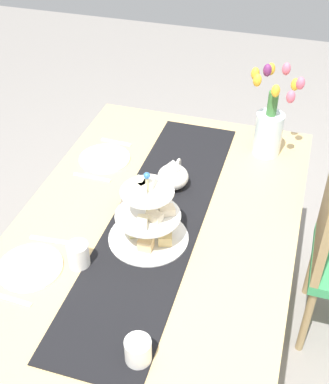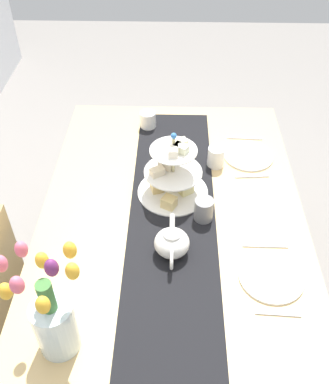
# 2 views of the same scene
# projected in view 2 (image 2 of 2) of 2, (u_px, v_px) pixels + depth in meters

# --- Properties ---
(ground_plane) EXTENTS (8.00, 8.00, 0.00)m
(ground_plane) POSITION_uv_depth(u_px,v_px,m) (171.00, 315.00, 2.31)
(ground_plane) COLOR gray
(dining_table) EXTENTS (1.61, 1.07, 0.77)m
(dining_table) POSITION_uv_depth(u_px,v_px,m) (172.00, 228.00, 1.85)
(dining_table) COLOR tan
(dining_table) RESTS_ON ground_plane
(table_runner) EXTENTS (1.45, 0.35, 0.00)m
(table_runner) POSITION_uv_depth(u_px,v_px,m) (174.00, 211.00, 1.78)
(table_runner) COLOR black
(table_runner) RESTS_ON dining_table
(tiered_cake_stand) EXTENTS (0.30, 0.30, 0.30)m
(tiered_cake_stand) POSITION_uv_depth(u_px,v_px,m) (172.00, 176.00, 1.80)
(tiered_cake_stand) COLOR beige
(tiered_cake_stand) RESTS_ON table_runner
(teapot) EXTENTS (0.24, 0.13, 0.14)m
(teapot) POSITION_uv_depth(u_px,v_px,m) (172.00, 242.00, 1.59)
(teapot) COLOR white
(teapot) RESTS_ON table_runner
(tulip_vase) EXTENTS (0.22, 0.23, 0.43)m
(tulip_vase) POSITION_uv_depth(u_px,v_px,m) (53.00, 317.00, 1.26)
(tulip_vase) COLOR silver
(tulip_vase) RESTS_ON dining_table
(cream_jug) EXTENTS (0.08, 0.08, 0.08)m
(cream_jug) POSITION_uv_depth(u_px,v_px,m) (148.00, 120.00, 2.21)
(cream_jug) COLOR white
(cream_jug) RESTS_ON dining_table
(dinner_plate_left) EXTENTS (0.23, 0.23, 0.01)m
(dinner_plate_left) POSITION_uv_depth(u_px,v_px,m) (271.00, 277.00, 1.54)
(dinner_plate_left) COLOR white
(dinner_plate_left) RESTS_ON dining_table
(fork_left) EXTENTS (0.02, 0.15, 0.01)m
(fork_left) POSITION_uv_depth(u_px,v_px,m) (278.00, 313.00, 1.43)
(fork_left) COLOR silver
(fork_left) RESTS_ON dining_table
(knife_left) EXTENTS (0.02, 0.17, 0.01)m
(knife_left) POSITION_uv_depth(u_px,v_px,m) (265.00, 246.00, 1.65)
(knife_left) COLOR silver
(knife_left) RESTS_ON dining_table
(dinner_plate_right) EXTENTS (0.23, 0.23, 0.01)m
(dinner_plate_right) POSITION_uv_depth(u_px,v_px,m) (249.00, 156.00, 2.05)
(dinner_plate_right) COLOR white
(dinner_plate_right) RESTS_ON dining_table
(fork_right) EXTENTS (0.03, 0.15, 0.01)m
(fork_right) POSITION_uv_depth(u_px,v_px,m) (252.00, 176.00, 1.95)
(fork_right) COLOR silver
(fork_right) RESTS_ON dining_table
(knife_right) EXTENTS (0.02, 0.17, 0.01)m
(knife_right) POSITION_uv_depth(u_px,v_px,m) (245.00, 138.00, 2.16)
(knife_right) COLOR silver
(knife_right) RESTS_ON dining_table
(mug_grey) EXTENTS (0.08, 0.08, 0.09)m
(mug_grey) POSITION_uv_depth(u_px,v_px,m) (204.00, 209.00, 1.72)
(mug_grey) COLOR slate
(mug_grey) RESTS_ON table_runner
(mug_white_text) EXTENTS (0.08, 0.08, 0.09)m
(mug_white_text) POSITION_uv_depth(u_px,v_px,m) (216.00, 157.00, 1.98)
(mug_white_text) COLOR white
(mug_white_text) RESTS_ON dining_table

